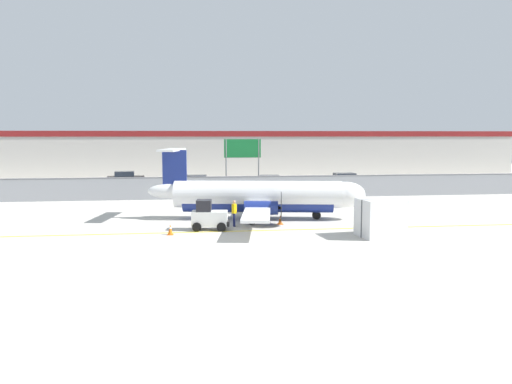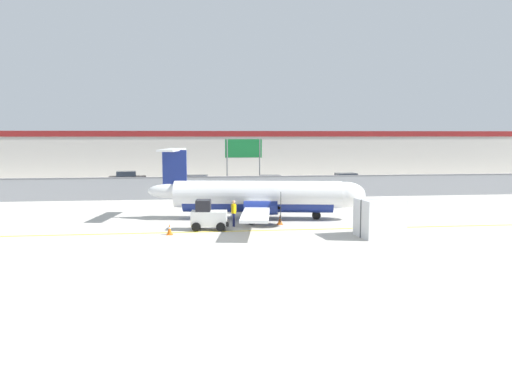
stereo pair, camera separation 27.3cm
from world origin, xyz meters
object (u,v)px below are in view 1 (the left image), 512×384
object	(u,v)px
ground_crew_worker	(234,212)
traffic_cone_near_left	(170,230)
baggage_tug	(209,216)
commuter_airplane	(262,196)
parked_car_0	(126,178)
parked_car_1	(195,183)
cargo_container	(380,218)
traffic_cone_near_right	(280,220)
parked_car_3	(345,180)
parked_car_2	(270,183)
highway_sign	(242,153)

from	to	relation	value
ground_crew_worker	traffic_cone_near_left	world-z (taller)	ground_crew_worker
baggage_tug	commuter_airplane	bearing A→B (deg)	49.54
parked_car_0	baggage_tug	bearing A→B (deg)	-79.18
baggage_tug	parked_car_1	distance (m)	22.01
cargo_container	traffic_cone_near_right	world-z (taller)	cargo_container
traffic_cone_near_left	baggage_tug	bearing A→B (deg)	29.49
ground_crew_worker	parked_car_3	distance (m)	26.10
traffic_cone_near_left	traffic_cone_near_right	bearing A→B (deg)	20.46
baggage_tug	parked_car_2	xyz separation A→B (m)	(7.09, 20.86, 0.04)
traffic_cone_near_left	parked_car_0	bearing A→B (deg)	102.08
traffic_cone_near_left	parked_car_2	world-z (taller)	parked_car_2
traffic_cone_near_right	commuter_airplane	bearing A→B (deg)	112.18
traffic_cone_near_left	parked_car_3	xyz separation A→B (m)	(18.25, 24.18, 0.58)
cargo_container	traffic_cone_near_left	bearing A→B (deg)	162.41
parked_car_0	parked_car_2	size ratio (longest dim) A/B	1.01
traffic_cone_near_right	parked_car_0	distance (m)	30.46
commuter_airplane	parked_car_1	xyz separation A→B (m)	(-4.57, 18.40, -0.71)
baggage_tug	parked_car_0	size ratio (longest dim) A/B	0.56
commuter_airplane	highway_sign	bearing A→B (deg)	99.03
baggage_tug	parked_car_1	bearing A→B (deg)	98.30
highway_sign	cargo_container	bearing A→B (deg)	-74.37
ground_crew_worker	traffic_cone_near_right	bearing A→B (deg)	10.57
highway_sign	parked_car_0	bearing A→B (deg)	139.35
cargo_container	parked_car_0	world-z (taller)	cargo_container
parked_car_1	highway_sign	bearing A→B (deg)	142.34
baggage_tug	cargo_container	world-z (taller)	cargo_container
ground_crew_worker	highway_sign	xyz separation A→B (m)	(2.23, 16.78, 3.19)
commuter_airplane	ground_crew_worker	xyz separation A→B (m)	(-2.16, -2.58, -0.65)
baggage_tug	traffic_cone_near_right	bearing A→B (deg)	21.93
ground_crew_worker	traffic_cone_near_left	bearing A→B (deg)	-145.07
parked_car_1	highway_sign	xyz separation A→B (m)	(4.64, -4.20, 3.24)
ground_crew_worker	parked_car_0	bearing A→B (deg)	115.35
baggage_tug	cargo_container	xyz separation A→B (m)	(9.81, -3.35, 0.24)
commuter_airplane	parked_car_0	distance (m)	28.03
parked_car_0	parked_car_1	bearing A→B (deg)	-45.89
baggage_tug	cargo_container	distance (m)	10.37
parked_car_3	baggage_tug	bearing A→B (deg)	-127.74
traffic_cone_near_right	traffic_cone_near_left	bearing A→B (deg)	-159.54
cargo_container	parked_car_3	world-z (taller)	cargo_container
baggage_tug	ground_crew_worker	world-z (taller)	baggage_tug
parked_car_2	highway_sign	xyz separation A→B (m)	(-3.19, -3.07, 3.24)
commuter_airplane	baggage_tug	size ratio (longest dim) A/B	6.58
baggage_tug	highway_sign	xyz separation A→B (m)	(3.90, 17.79, 3.28)
parked_car_3	highway_sign	world-z (taller)	highway_sign
ground_crew_worker	parked_car_1	size ratio (longest dim) A/B	0.39
cargo_container	parked_car_1	world-z (taller)	cargo_container
cargo_container	parked_car_2	world-z (taller)	cargo_container
cargo_container	traffic_cone_near_right	xyz separation A→B (m)	(-5.06, 4.67, -0.79)
cargo_container	highway_sign	xyz separation A→B (m)	(-5.91, 21.14, 3.04)
traffic_cone_near_right	parked_car_2	xyz separation A→B (m)	(2.34, 19.54, 0.58)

